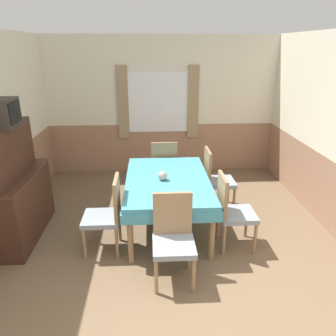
% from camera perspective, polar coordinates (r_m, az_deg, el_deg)
% --- Properties ---
extents(wall_back, '(4.76, 0.10, 2.60)m').
position_cam_1_polar(wall_back, '(6.41, -1.16, 10.73)').
color(wall_back, silver).
rests_on(wall_back, ground_plane).
extents(wall_right, '(0.05, 4.63, 2.60)m').
position_cam_1_polar(wall_right, '(4.96, 26.49, 5.65)').
color(wall_right, silver).
rests_on(wall_right, ground_plane).
extents(dining_table, '(1.13, 1.78, 0.72)m').
position_cam_1_polar(dining_table, '(4.42, -0.07, -3.06)').
color(dining_table, teal).
rests_on(dining_table, ground_plane).
extents(chair_left_near, '(0.44, 0.44, 0.95)m').
position_cam_1_polar(chair_left_near, '(4.03, -10.55, -7.67)').
color(chair_left_near, '#93704C').
rests_on(chair_left_near, ground_plane).
extents(chair_head_window, '(0.44, 0.44, 0.95)m').
position_cam_1_polar(chair_head_window, '(5.46, -0.70, 0.35)').
color(chair_head_window, '#93704C').
rests_on(chair_head_window, ground_plane).
extents(chair_head_near, '(0.44, 0.44, 0.95)m').
position_cam_1_polar(chair_head_near, '(3.52, 0.93, -11.78)').
color(chair_head_near, '#93704C').
rests_on(chair_head_near, ground_plane).
extents(chair_right_near, '(0.44, 0.44, 0.95)m').
position_cam_1_polar(chair_right_near, '(4.11, 11.01, -7.09)').
color(chair_right_near, '#93704C').
rests_on(chair_right_near, ground_plane).
extents(chair_right_far, '(0.44, 0.44, 0.95)m').
position_cam_1_polar(chair_right_far, '(5.03, 8.24, -1.67)').
color(chair_right_far, '#93704C').
rests_on(chair_right_far, ground_plane).
extents(sideboard, '(0.46, 1.34, 1.49)m').
position_cam_1_polar(sideboard, '(4.63, -24.84, -3.83)').
color(sideboard, '#3D2319').
rests_on(sideboard, ground_plane).
extents(tv, '(0.29, 0.40, 0.33)m').
position_cam_1_polar(tv, '(4.30, -26.87, 8.53)').
color(tv, '#2D2823').
rests_on(tv, sideboard).
extents(vase, '(0.12, 0.12, 0.12)m').
position_cam_1_polar(vase, '(4.31, -0.94, -1.36)').
color(vase, '#A39989').
rests_on(vase, dining_table).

